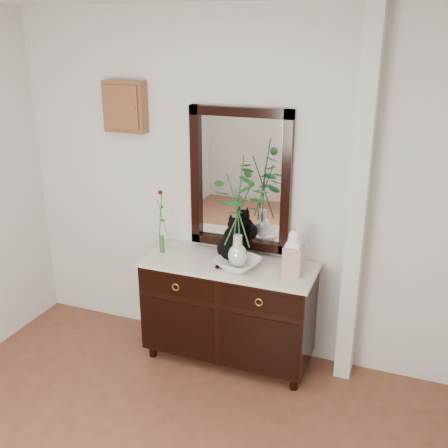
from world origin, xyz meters
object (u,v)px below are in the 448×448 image
at_px(lotus_bowl, 238,264).
at_px(ginger_jar, 294,252).
at_px(sideboard, 229,307).
at_px(cat, 231,239).

distance_m(lotus_bowl, ginger_jar, 0.43).
relative_size(sideboard, ginger_jar, 3.76).
relative_size(cat, ginger_jar, 0.92).
bearing_deg(ginger_jar, lotus_bowl, -173.68).
bearing_deg(cat, sideboard, -76.84).
height_order(sideboard, cat, cat).
relative_size(sideboard, lotus_bowl, 4.18).
height_order(sideboard, ginger_jar, ginger_jar).
distance_m(sideboard, lotus_bowl, 0.43).
xyz_separation_m(cat, lotus_bowl, (0.11, -0.15, -0.12)).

